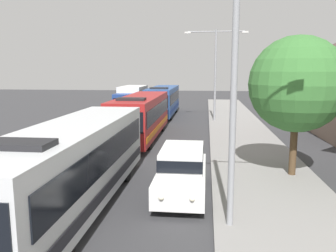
{
  "coord_description": "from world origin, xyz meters",
  "views": [
    {
      "loc": [
        3.3,
        -0.77,
        4.94
      ],
      "look_at": [
        1.3,
        17.16,
        1.96
      ],
      "focal_mm": 36.72,
      "sensor_mm": 36.0,
      "label": 1
    }
  ],
  "objects": [
    {
      "name": "streetlamp_mid",
      "position": [
        4.1,
        31.87,
        5.28
      ],
      "size": [
        5.77,
        0.28,
        8.41
      ],
      "color": "gray",
      "rests_on": "sidewalk"
    },
    {
      "name": "bus_second_in_line",
      "position": [
        -1.3,
        23.27,
        1.69
      ],
      "size": [
        2.58,
        11.1,
        3.21
      ],
      "color": "maroon",
      "rests_on": "ground_plane"
    },
    {
      "name": "box_truck_oncoming",
      "position": [
        -4.6,
        35.12,
        1.7
      ],
      "size": [
        2.35,
        7.05,
        3.15
      ],
      "color": "navy",
      "rests_on": "ground_plane"
    },
    {
      "name": "streetlamp_near",
      "position": [
        4.1,
        9.49,
        5.23
      ],
      "size": [
        6.08,
        0.28,
        8.27
      ],
      "color": "gray",
      "rests_on": "sidewalk"
    },
    {
      "name": "roadside_tree",
      "position": [
        7.29,
        15.05,
        4.29
      ],
      "size": [
        4.28,
        4.28,
        6.29
      ],
      "color": "#4C3823",
      "rests_on": "sidewalk"
    },
    {
      "name": "bus_middle",
      "position": [
        -1.3,
        35.75,
        1.69
      ],
      "size": [
        2.58,
        10.68,
        3.21
      ],
      "color": "#284C8C",
      "rests_on": "ground_plane"
    },
    {
      "name": "bus_lead",
      "position": [
        -1.3,
        10.46,
        1.69
      ],
      "size": [
        2.58,
        11.68,
        3.21
      ],
      "color": "silver",
      "rests_on": "ground_plane"
    },
    {
      "name": "white_suv",
      "position": [
        2.4,
        12.33,
        1.03
      ],
      "size": [
        1.86,
        4.97,
        1.9
      ],
      "color": "white",
      "rests_on": "ground_plane"
    }
  ]
}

